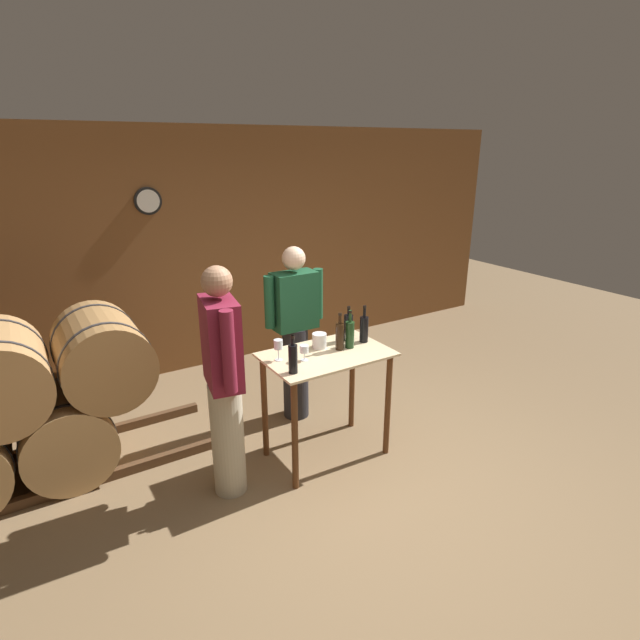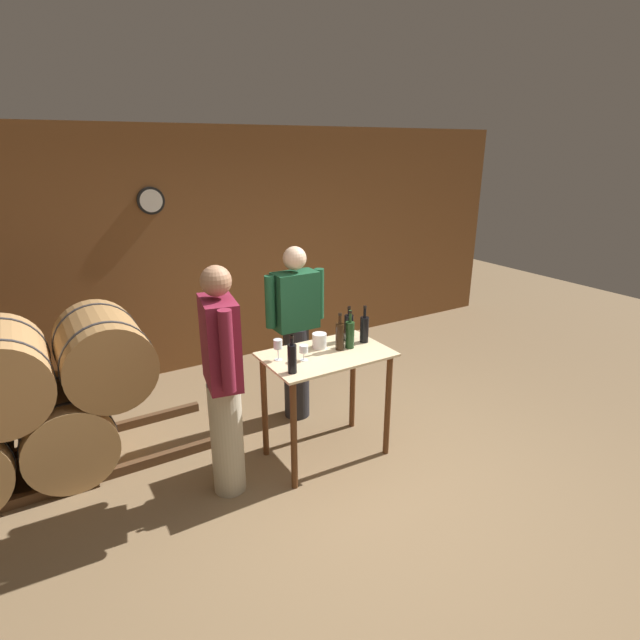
% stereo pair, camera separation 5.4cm
% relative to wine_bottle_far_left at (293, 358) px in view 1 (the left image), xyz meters
% --- Properties ---
extents(ground_plane, '(14.00, 14.00, 0.00)m').
position_rel_wine_bottle_far_left_xyz_m(ground_plane, '(0.38, -0.48, -1.04)').
color(ground_plane, brown).
extents(back_wall, '(8.40, 0.08, 2.70)m').
position_rel_wine_bottle_far_left_xyz_m(back_wall, '(0.38, 2.52, 0.31)').
color(back_wall, brown).
rests_on(back_wall, ground_plane).
extents(barrel_rack, '(3.04, 0.86, 1.27)m').
position_rel_wine_bottle_far_left_xyz_m(barrel_rack, '(-1.65, 1.12, -0.43)').
color(barrel_rack, '#4C331E').
rests_on(barrel_rack, ground_plane).
extents(tasting_table, '(1.00, 0.63, 0.93)m').
position_rel_wine_bottle_far_left_xyz_m(tasting_table, '(0.40, 0.17, -0.32)').
color(tasting_table, beige).
rests_on(tasting_table, ground_plane).
extents(wine_bottle_far_left, '(0.07, 0.07, 0.29)m').
position_rel_wine_bottle_far_left_xyz_m(wine_bottle_far_left, '(0.00, 0.00, 0.00)').
color(wine_bottle_far_left, black).
rests_on(wine_bottle_far_left, tasting_table).
extents(wine_bottle_left, '(0.07, 0.07, 0.31)m').
position_rel_wine_bottle_far_left_xyz_m(wine_bottle_left, '(0.53, 0.18, 0.00)').
color(wine_bottle_left, black).
rests_on(wine_bottle_left, tasting_table).
extents(wine_bottle_center, '(0.07, 0.07, 0.32)m').
position_rel_wine_bottle_far_left_xyz_m(wine_bottle_center, '(0.62, 0.18, 0.00)').
color(wine_bottle_center, '#193819').
rests_on(wine_bottle_center, tasting_table).
extents(wine_bottle_right, '(0.08, 0.08, 0.30)m').
position_rel_wine_bottle_far_left_xyz_m(wine_bottle_right, '(0.71, 0.32, 0.00)').
color(wine_bottle_right, black).
rests_on(wine_bottle_right, tasting_table).
extents(wine_bottle_far_right, '(0.07, 0.07, 0.32)m').
position_rel_wine_bottle_far_left_xyz_m(wine_bottle_far_right, '(0.80, 0.22, 0.00)').
color(wine_bottle_far_right, black).
rests_on(wine_bottle_far_right, tasting_table).
extents(wine_glass_near_left, '(0.07, 0.07, 0.17)m').
position_rel_wine_bottle_far_left_xyz_m(wine_glass_near_left, '(0.02, 0.26, 0.01)').
color(wine_glass_near_left, silver).
rests_on(wine_glass_near_left, tasting_table).
extents(wine_glass_near_center, '(0.07, 0.07, 0.12)m').
position_rel_wine_bottle_far_left_xyz_m(wine_glass_near_center, '(0.18, 0.15, -0.03)').
color(wine_glass_near_center, silver).
rests_on(wine_glass_near_center, tasting_table).
extents(ice_bucket, '(0.12, 0.12, 0.12)m').
position_rel_wine_bottle_far_left_xyz_m(ice_bucket, '(0.41, 0.31, -0.06)').
color(ice_bucket, white).
rests_on(ice_bucket, tasting_table).
extents(person_host, '(0.59, 0.24, 1.65)m').
position_rel_wine_bottle_far_left_xyz_m(person_host, '(0.50, 0.87, -0.17)').
color(person_host, '#232328').
rests_on(person_host, ground_plane).
extents(person_visitor_with_scarf, '(0.29, 0.58, 1.74)m').
position_rel_wine_bottle_far_left_xyz_m(person_visitor_with_scarf, '(-0.47, 0.16, -0.12)').
color(person_visitor_with_scarf, '#B7AD93').
rests_on(person_visitor_with_scarf, ground_plane).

